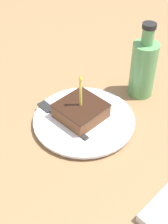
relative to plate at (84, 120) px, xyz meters
The scene contains 5 objects.
ground_plane 0.04m from the plate, 11.47° to the left, with size 2.40×2.40×0.04m.
plate is the anchor object (origin of this frame).
cake_slice 0.03m from the plate, 78.00° to the right, with size 0.11×0.11×0.13m.
fork 0.06m from the plate, 45.21° to the right, with size 0.03×0.18×0.00m.
bottle 0.22m from the plate, behind, with size 0.07×0.07×0.21m.
Camera 1 is at (0.38, 0.40, 0.55)m, focal length 50.00 mm.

